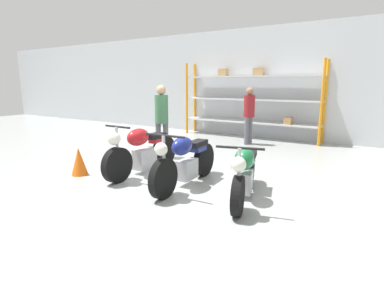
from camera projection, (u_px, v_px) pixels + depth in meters
The scene contains 9 objects.
ground_plane at pixel (180, 187), 5.28m from camera, with size 30.00×30.00×0.00m, color #9EA3A0.
back_wall at pixel (278, 83), 9.66m from camera, with size 30.00×0.08×3.60m.
shelving_rack at pixel (250, 98), 9.87m from camera, with size 4.64×0.63×2.49m.
motorcycle_red at pixel (142, 151), 5.98m from camera, with size 0.59×2.06×1.05m.
motorcycle_blue at pixel (185, 161), 5.23m from camera, with size 0.71×2.03×1.02m.
motorcycle_green at pixel (245, 172), 4.66m from camera, with size 0.77×1.89×0.96m.
person_browsing at pixel (249, 111), 8.82m from camera, with size 0.38×0.38×1.68m.
person_near_rack at pixel (162, 115), 7.20m from camera, with size 0.45×0.45×1.75m.
traffic_cone at pixel (79, 161), 5.93m from camera, with size 0.32×0.32×0.55m.
Camera 1 is at (2.83, -4.16, 1.79)m, focal length 28.00 mm.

